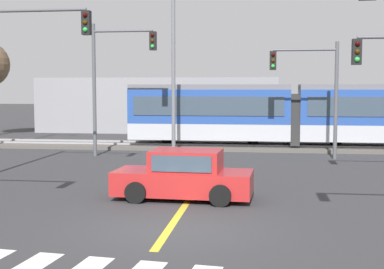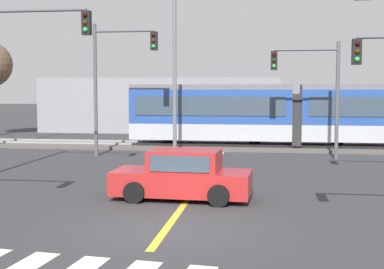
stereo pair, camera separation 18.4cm
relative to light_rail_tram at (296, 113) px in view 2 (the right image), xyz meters
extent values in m
plane|color=#333335|center=(-3.92, -17.85, -2.05)|extent=(200.00, 200.00, 0.00)
cube|color=#56514C|center=(-3.92, 0.01, -1.96)|extent=(120.00, 4.00, 0.18)
cube|color=#939399|center=(-3.92, -0.71, -1.82)|extent=(120.00, 0.08, 0.10)
cube|color=#939399|center=(-3.92, 0.73, -1.82)|extent=(120.00, 0.08, 0.10)
cube|color=#B7BAC1|center=(-4.75, 0.01, -1.07)|extent=(9.00, 2.60, 0.90)
cube|color=#284C9E|center=(-4.75, 0.01, 0.33)|extent=(9.00, 2.60, 1.90)
cube|color=#384756|center=(-4.75, -1.31, 0.38)|extent=(8.28, 0.04, 1.04)
cube|color=slate|center=(-4.75, 0.01, 1.42)|extent=(9.00, 2.39, 0.28)
cylinder|color=black|center=(-2.27, 0.01, -1.52)|extent=(0.70, 0.20, 0.70)
cylinder|color=black|center=(-7.22, 0.01, -1.52)|extent=(0.70, 0.20, 0.70)
cube|color=#B7BAC1|center=(4.75, 0.01, -1.07)|extent=(9.00, 2.60, 0.90)
cylinder|color=black|center=(2.28, 0.01, -1.52)|extent=(0.70, 0.20, 0.70)
cube|color=#2D2D2D|center=(0.00, 0.01, -0.37)|extent=(0.50, 2.34, 2.80)
cube|color=gold|center=(-3.92, -10.84, -2.05)|extent=(0.20, 17.69, 0.01)
cube|color=#B22323|center=(-4.11, -14.33, -1.53)|extent=(4.28, 1.91, 0.72)
cube|color=#B22323|center=(-4.01, -14.33, -0.85)|extent=(2.17, 1.62, 0.64)
cube|color=#384756|center=(-5.01, -14.28, -0.85)|extent=(0.17, 1.43, 0.52)
cube|color=#384756|center=(-4.05, -15.11, -0.85)|extent=(1.78, 0.13, 0.48)
cylinder|color=black|center=(-5.41, -15.11, -1.73)|extent=(0.65, 0.25, 0.64)
cylinder|color=black|center=(-5.33, -13.42, -1.73)|extent=(0.65, 0.25, 0.64)
cylinder|color=black|center=(-2.89, -15.24, -1.73)|extent=(0.65, 0.25, 0.64)
cylinder|color=black|center=(-2.81, -13.54, -1.73)|extent=(0.65, 0.25, 0.64)
cylinder|color=#515459|center=(-10.34, -10.67, 4.30)|extent=(4.00, 0.12, 0.12)
cube|color=black|center=(-8.34, -10.67, 3.80)|extent=(0.32, 0.28, 0.90)
sphere|color=#360605|center=(-8.34, -10.82, 4.07)|extent=(0.18, 0.18, 0.18)
sphere|color=#3A2706|center=(-8.34, -10.82, 3.80)|extent=(0.18, 0.18, 0.18)
sphere|color=green|center=(-8.34, -10.82, 3.53)|extent=(0.18, 0.18, 0.18)
cylinder|color=#515459|center=(-10.08, -4.53, 1.24)|extent=(0.18, 0.18, 6.57)
cylinder|color=#515459|center=(-8.58, -4.53, 4.14)|extent=(3.00, 0.12, 0.12)
cube|color=black|center=(-7.08, -4.53, 3.64)|extent=(0.32, 0.28, 0.90)
sphere|color=#360605|center=(-7.08, -4.68, 3.91)|extent=(0.18, 0.18, 0.18)
sphere|color=#3A2706|center=(-7.08, -4.68, 3.64)|extent=(0.18, 0.18, 0.18)
sphere|color=green|center=(-7.08, -4.68, 3.37)|extent=(0.18, 0.18, 0.18)
cube|color=black|center=(1.52, -10.80, 2.62)|extent=(0.32, 0.28, 0.90)
sphere|color=#360605|center=(1.52, -10.95, 2.89)|extent=(0.18, 0.18, 0.18)
sphere|color=#3A2706|center=(1.52, -10.95, 2.62)|extent=(0.18, 0.18, 0.18)
sphere|color=green|center=(1.52, -10.95, 2.35)|extent=(0.18, 0.18, 0.18)
cylinder|color=#515459|center=(1.72, -4.11, 0.75)|extent=(0.18, 0.18, 5.60)
cylinder|color=#515459|center=(0.22, -4.11, 3.18)|extent=(3.00, 0.12, 0.12)
cube|color=black|center=(-1.28, -4.11, 2.68)|extent=(0.32, 0.28, 0.90)
sphere|color=#360605|center=(-1.28, -4.26, 2.95)|extent=(0.18, 0.18, 0.18)
sphere|color=#3A2706|center=(-1.28, -4.26, 2.68)|extent=(0.18, 0.18, 0.18)
sphere|color=green|center=(-1.28, -4.26, 2.41)|extent=(0.18, 0.18, 0.18)
cylinder|color=slate|center=(-6.33, -3.04, 2.90)|extent=(0.20, 0.20, 9.89)
cube|color=gray|center=(-9.90, 11.54, 0.05)|extent=(18.45, 6.00, 4.20)
camera|label=1|loc=(-1.67, -30.31, 1.33)|focal=50.00mm
camera|label=2|loc=(-1.49, -30.29, 1.33)|focal=50.00mm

